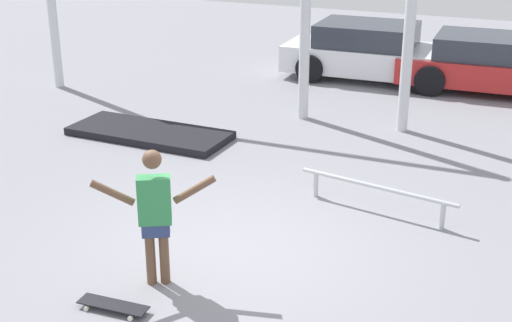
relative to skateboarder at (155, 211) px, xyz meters
name	(u,v)px	position (x,y,z in m)	size (l,w,h in m)	color
ground_plane	(231,250)	(0.44, 1.04, -0.92)	(36.00, 36.00, 0.00)	gray
skateboarder	(155,211)	(0.00, 0.00, 0.00)	(1.24, 0.74, 1.63)	brown
skateboard	(113,305)	(-0.16, -0.69, -0.85)	(0.80, 0.28, 0.08)	black
manual_pad	(150,133)	(-2.72, 4.33, -0.85)	(2.93, 1.17, 0.14)	black
grind_rail	(377,191)	(1.83, 2.84, -0.60)	(2.30, 0.48, 0.41)	#B7BABF
parked_car_white	(371,52)	(-0.11, 9.98, -0.29)	(4.04, 2.06, 1.28)	white
parked_car_red	(493,64)	(2.63, 9.96, -0.32)	(4.12, 2.11, 1.22)	red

